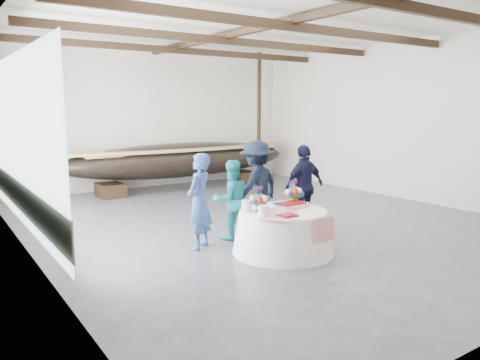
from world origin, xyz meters
TOP-DOWN VIEW (x-y plane):
  - floor at (0.00, 0.00)m, footprint 10.00×12.00m
  - wall_back at (0.00, 6.00)m, footprint 10.00×0.02m
  - wall_left at (-5.00, 0.00)m, footprint 0.02×12.00m
  - wall_right at (5.00, 0.00)m, footprint 0.02×12.00m
  - ceiling at (0.00, 0.00)m, footprint 10.00×12.00m
  - pavilion_structure at (0.00, 0.84)m, footprint 9.80×11.76m
  - open_bay at (-4.95, 1.00)m, footprint 0.03×7.00m
  - longboat_display at (0.44, 4.90)m, footprint 7.98×1.60m
  - banquet_table at (-1.13, -2.12)m, footprint 1.85×1.85m
  - tabletop_items at (-1.11, -1.93)m, footprint 1.65×1.53m
  - guest_woman_blue at (-2.27, -1.04)m, footprint 0.79×0.74m
  - guest_woman_teal at (-1.42, -0.82)m, footprint 0.85×0.70m
  - guest_man_left at (-0.67, -0.66)m, footprint 1.41×1.06m
  - guest_man_right at (0.44, -0.93)m, footprint 1.09×0.49m

SIDE VIEW (x-z plane):
  - floor at x=0.00m, z-range -0.01..0.01m
  - banquet_table at x=-1.13m, z-range 0.00..0.79m
  - guest_woman_teal at x=-1.42m, z-range 0.00..1.61m
  - guest_woman_blue at x=-2.27m, z-range 0.00..1.81m
  - guest_man_right at x=0.44m, z-range 0.00..1.83m
  - tabletop_items at x=-1.11m, z-range 0.74..1.14m
  - longboat_display at x=0.44m, z-range 0.21..1.70m
  - guest_man_left at x=-0.67m, z-range 0.00..1.95m
  - open_bay at x=-4.95m, z-range 0.23..3.43m
  - wall_back at x=0.00m, z-range 0.00..4.50m
  - wall_left at x=-5.00m, z-range 0.00..4.50m
  - wall_right at x=5.00m, z-range 0.00..4.50m
  - pavilion_structure at x=0.00m, z-range 1.75..6.25m
  - ceiling at x=0.00m, z-range 4.50..4.50m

